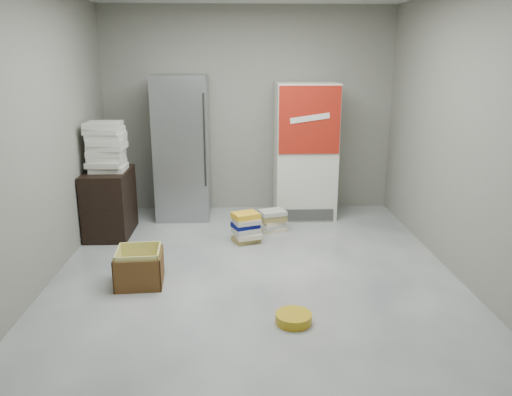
{
  "coord_description": "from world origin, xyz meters",
  "views": [
    {
      "loc": [
        -0.17,
        -4.51,
        2.09
      ],
      "look_at": [
        0.03,
        0.7,
        0.64
      ],
      "focal_mm": 35.0,
      "sensor_mm": 36.0,
      "label": 1
    }
  ],
  "objects": [
    {
      "name": "coke_cooler",
      "position": [
        0.75,
        2.12,
        0.9
      ],
      "size": [
        0.8,
        0.73,
        1.8
      ],
      "color": "silver",
      "rests_on": "ground"
    },
    {
      "name": "room_shell",
      "position": [
        0.0,
        0.0,
        1.8
      ],
      "size": [
        4.04,
        5.04,
        2.82
      ],
      "color": "gray",
      "rests_on": "ground"
    },
    {
      "name": "supply_box_stack",
      "position": [
        -1.72,
        1.4,
        1.09
      ],
      "size": [
        0.44,
        0.44,
        0.58
      ],
      "color": "silver",
      "rests_on": "wood_shelf"
    },
    {
      "name": "cardboard_box",
      "position": [
        -1.12,
        -0.05,
        0.15
      ],
      "size": [
        0.47,
        0.47,
        0.35
      ],
      "rotation": [
        0.0,
        0.0,
        0.07
      ],
      "color": "yellow",
      "rests_on": "ground"
    },
    {
      "name": "steel_fridge",
      "position": [
        -0.9,
        2.13,
        0.95
      ],
      "size": [
        0.7,
        0.72,
        1.9
      ],
      "color": "#ABAEB4",
      "rests_on": "ground"
    },
    {
      "name": "phonebook_stack_main",
      "position": [
        -0.07,
        1.05,
        0.18
      ],
      "size": [
        0.38,
        0.35,
        0.36
      ],
      "rotation": [
        0.0,
        0.0,
        0.42
      ],
      "color": "#9F8A4B",
      "rests_on": "ground"
    },
    {
      "name": "bucket_lid",
      "position": [
        0.28,
        -0.85,
        0.04
      ],
      "size": [
        0.4,
        0.4,
        0.08
      ],
      "primitive_type": "cylinder",
      "rotation": [
        0.0,
        0.0,
        -0.43
      ],
      "color": "gold",
      "rests_on": "ground"
    },
    {
      "name": "wood_shelf",
      "position": [
        -1.73,
        1.4,
        0.4
      ],
      "size": [
        0.5,
        0.8,
        0.8
      ],
      "primitive_type": "cube",
      "color": "black",
      "rests_on": "ground"
    },
    {
      "name": "ground",
      "position": [
        0.0,
        0.0,
        0.0
      ],
      "size": [
        5.0,
        5.0,
        0.0
      ],
      "primitive_type": "plane",
      "color": "silver",
      "rests_on": "ground"
    },
    {
      "name": "phonebook_stack_side",
      "position": [
        0.26,
        1.45,
        0.13
      ],
      "size": [
        0.4,
        0.38,
        0.27
      ],
      "rotation": [
        0.0,
        0.0,
        0.42
      ],
      "color": "beige",
      "rests_on": "ground"
    }
  ]
}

